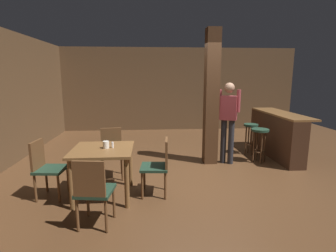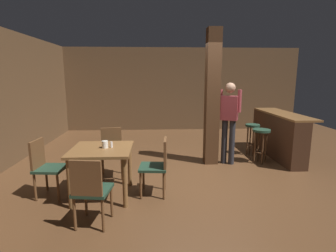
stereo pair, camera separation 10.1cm
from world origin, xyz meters
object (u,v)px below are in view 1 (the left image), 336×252
salt_shaker (113,145)px  standing_person (228,117)px  napkin_cup (106,145)px  bar_stool_near (260,137)px  dining_table (103,157)px  bar_stool_mid (251,132)px  bar_counter (276,134)px  chair_south (93,189)px  chair_east (159,164)px  chair_north (112,150)px  chair_west (46,166)px

salt_shaker → standing_person: bearing=32.1°
napkin_cup → bar_stool_near: napkin_cup is taller
dining_table → bar_stool_mid: dining_table is taller
bar_counter → salt_shaker: bearing=-152.2°
chair_south → chair_east: bearing=46.4°
chair_south → bar_stool_near: (3.06, 2.30, 0.06)m
dining_table → salt_shaker: salt_shaker is taller
chair_north → chair_west: (-0.88, -0.80, 0.00)m
napkin_cup → bar_counter: bar_counter is taller
chair_west → salt_shaker: chair_west is taller
dining_table → bar_stool_near: bearing=25.0°
salt_shaker → bar_counter: 3.98m
chair_west → salt_shaker: bearing=-0.5°
bar_counter → bar_stool_near: 0.73m
chair_south → chair_west: bearing=134.4°
chair_south → chair_north: bearing=90.4°
dining_table → standing_person: size_ratio=0.53×
chair_south → bar_stool_near: bearing=37.0°
chair_east → standing_person: (1.51, 1.42, 0.50)m
chair_west → chair_south: same height
dining_table → bar_counter: bearing=27.3°
chair_north → bar_counter: bearing=15.9°
chair_west → chair_north: bearing=42.3°
chair_west → bar_counter: size_ratio=0.43×
standing_person → bar_stool_near: size_ratio=2.32×
chair_west → chair_south: (0.89, -0.91, 0.00)m
dining_table → salt_shaker: bearing=14.0°
chair_west → standing_person: (3.24, 1.38, 0.50)m
napkin_cup → chair_north: bearing=92.8°
bar_stool_mid → standing_person: bearing=-141.0°
chair_west → bar_stool_mid: 4.46m
chair_north → bar_stool_near: size_ratio=1.20×
bar_stool_near → bar_stool_mid: 0.60m
chair_north → chair_east: 1.19m
dining_table → standing_person: (2.37, 1.43, 0.37)m
chair_north → napkin_cup: size_ratio=8.15×
bar_stool_near → dining_table: bearing=-155.0°
napkin_cup → bar_stool_mid: napkin_cup is taller
dining_table → chair_east: bearing=0.7°
bar_stool_near → bar_stool_mid: bar_stool_near is taller
chair_east → chair_south: (-0.83, -0.88, 0.00)m
chair_west → bar_stool_near: 4.19m
standing_person → salt_shaker: bearing=-147.9°
chair_north → chair_south: size_ratio=1.00×
bar_stool_near → bar_stool_mid: (0.04, 0.60, -0.02)m
bar_stool_mid → bar_stool_near: bearing=-93.5°
chair_north → bar_stool_mid: chair_north is taller
bar_stool_near → napkin_cup: bearing=-154.9°
dining_table → chair_west: bearing=177.0°
chair_north → bar_stool_near: chair_north is taller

